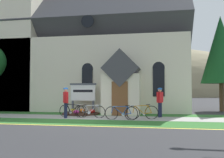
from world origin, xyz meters
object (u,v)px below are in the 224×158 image
object	(u,v)px
bicycle_silver	(91,111)
bicycle_black	(72,111)
bicycle_white	(142,112)
cyclist_in_white_jersey	(160,100)
roadside_conifer	(221,50)
cyclist_in_yellow_jersey	(66,100)
church_sign	(83,93)
bicycle_green	(121,113)

from	to	relation	value
bicycle_silver	bicycle_black	size ratio (longest dim) A/B	1.01
bicycle_white	cyclist_in_white_jersey	xyz separation A→B (m)	(0.95, 1.17, 0.63)
bicycle_black	roadside_conifer	size ratio (longest dim) A/B	0.24
cyclist_in_white_jersey	cyclist_in_yellow_jersey	distance (m)	5.40
bicycle_black	cyclist_in_yellow_jersey	world-z (taller)	cyclist_in_yellow_jersey
roadside_conifer	cyclist_in_yellow_jersey	bearing A→B (deg)	-147.11
church_sign	bicycle_white	xyz separation A→B (m)	(4.08, -2.52, -0.96)
cyclist_in_yellow_jersey	bicycle_silver	bearing A→B (deg)	19.84
bicycle_white	roadside_conifer	bearing A→B (deg)	48.03
bicycle_white	cyclist_in_white_jersey	world-z (taller)	cyclist_in_white_jersey
bicycle_black	cyclist_in_yellow_jersey	bearing A→B (deg)	-108.48
bicycle_white	cyclist_in_yellow_jersey	xyz separation A→B (m)	(-4.27, -0.21, 0.63)
bicycle_black	roadside_conifer	distance (m)	11.95
church_sign	cyclist_in_yellow_jersey	xyz separation A→B (m)	(-0.19, -2.73, -0.33)
bicycle_white	roadside_conifer	size ratio (longest dim) A/B	0.24
church_sign	bicycle_green	world-z (taller)	church_sign
cyclist_in_yellow_jersey	roadside_conifer	xyz separation A→B (m)	(9.77, 6.32, 3.57)
church_sign	bicycle_black	size ratio (longest dim) A/B	1.18
bicycle_white	cyclist_in_yellow_jersey	bearing A→B (deg)	-177.16
bicycle_silver	bicycle_green	bearing A→B (deg)	-20.22
bicycle_silver	roadside_conifer	xyz separation A→B (m)	(8.45, 5.84, 4.22)
bicycle_black	cyclist_in_yellow_jersey	size ratio (longest dim) A/B	1.00
bicycle_white	cyclist_in_white_jersey	bearing A→B (deg)	51.09
bicycle_green	roadside_conifer	xyz separation A→B (m)	(6.57, 6.53, 4.21)
bicycle_green	roadside_conifer	world-z (taller)	roadside_conifer
bicycle_white	bicycle_black	xyz separation A→B (m)	(-4.09, 0.34, -0.01)
church_sign	roadside_conifer	size ratio (longest dim) A/B	0.28
bicycle_green	cyclist_in_yellow_jersey	bearing A→B (deg)	176.12
bicycle_green	bicycle_silver	distance (m)	2.00
bicycle_silver	bicycle_black	world-z (taller)	bicycle_black
bicycle_silver	cyclist_in_yellow_jersey	bearing A→B (deg)	-160.16
church_sign	bicycle_green	bearing A→B (deg)	-44.50
church_sign	bicycle_green	size ratio (longest dim) A/B	1.14
church_sign	cyclist_in_white_jersey	size ratio (longest dim) A/B	1.18
bicycle_green	cyclist_in_white_jersey	xyz separation A→B (m)	(2.03, 1.60, 0.64)
bicycle_white	roadside_conifer	world-z (taller)	roadside_conifer
bicycle_green	bicycle_black	bearing A→B (deg)	165.74
church_sign	bicycle_green	xyz separation A→B (m)	(3.00, -2.95, -0.97)
cyclist_in_yellow_jersey	roadside_conifer	size ratio (longest dim) A/B	0.24
cyclist_in_yellow_jersey	roadside_conifer	distance (m)	12.17
church_sign	cyclist_in_white_jersey	distance (m)	5.22
bicycle_white	bicycle_green	size ratio (longest dim) A/B	0.97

